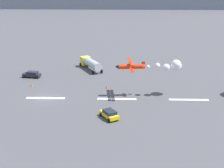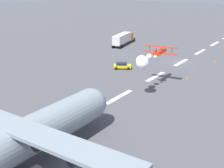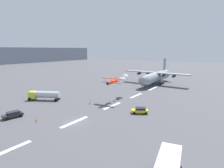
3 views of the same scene
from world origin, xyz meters
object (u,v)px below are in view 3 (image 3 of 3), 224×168
(traffic_cone_near, at_px, (37,120))
(traffic_cone_far, at_px, (90,103))
(cargo_transport_plane, at_px, (155,77))
(fuel_tanker_truck, at_px, (44,95))
(stunt_biplane_red, at_px, (122,79))
(airport_staff_sedan, at_px, (13,114))
(followme_car_yellow, at_px, (140,110))

(traffic_cone_near, height_order, traffic_cone_far, same)
(cargo_transport_plane, distance_m, fuel_tanker_truck, 49.02)
(stunt_biplane_red, bearing_deg, traffic_cone_near, 171.63)
(airport_staff_sedan, bearing_deg, traffic_cone_near, -75.63)
(cargo_transport_plane, distance_m, traffic_cone_near, 57.72)
(cargo_transport_plane, xyz_separation_m, airport_staff_sedan, (-59.22, 10.96, -2.72))
(cargo_transport_plane, bearing_deg, followme_car_yellow, -162.69)
(followme_car_yellow, xyz_separation_m, traffic_cone_far, (-1.16, 15.75, -0.44))
(followme_car_yellow, relative_size, traffic_cone_far, 5.87)
(traffic_cone_far, bearing_deg, followme_car_yellow, -85.78)
(fuel_tanker_truck, xyz_separation_m, traffic_cone_near, (-12.07, -14.19, -1.38))
(cargo_transport_plane, distance_m, airport_staff_sedan, 60.29)
(cargo_transport_plane, height_order, traffic_cone_near, cargo_transport_plane)
(followme_car_yellow, relative_size, traffic_cone_near, 5.87)
(cargo_transport_plane, relative_size, fuel_tanker_truck, 3.10)
(cargo_transport_plane, relative_size, traffic_cone_near, 40.72)
(cargo_transport_plane, relative_size, stunt_biplane_red, 2.22)
(fuel_tanker_truck, distance_m, traffic_cone_far, 15.75)
(fuel_tanker_truck, bearing_deg, stunt_biplane_red, -47.47)
(stunt_biplane_red, xyz_separation_m, traffic_cone_near, (-29.00, 4.27, -5.94))
(followme_car_yellow, height_order, airport_staff_sedan, same)
(cargo_transport_plane, xyz_separation_m, fuel_tanker_truck, (-45.41, 18.38, -1.78))
(stunt_biplane_red, bearing_deg, airport_staff_sedan, 160.24)
(traffic_cone_far, bearing_deg, airport_staff_sedan, 158.45)
(airport_staff_sedan, height_order, traffic_cone_far, airport_staff_sedan)
(cargo_transport_plane, bearing_deg, traffic_cone_near, 175.84)
(stunt_biplane_red, xyz_separation_m, airport_staff_sedan, (-30.74, 11.05, -5.51))
(followme_car_yellow, bearing_deg, traffic_cone_far, 94.22)
(fuel_tanker_truck, distance_m, followme_car_yellow, 31.24)
(followme_car_yellow, bearing_deg, stunt_biplane_red, 48.50)
(cargo_transport_plane, height_order, followme_car_yellow, cargo_transport_plane)
(stunt_biplane_red, height_order, fuel_tanker_truck, stunt_biplane_red)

